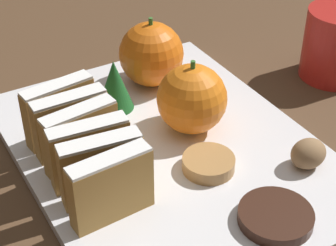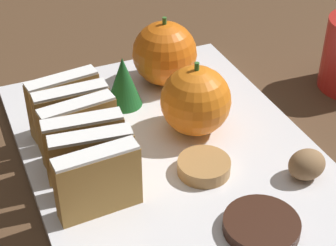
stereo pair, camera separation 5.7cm
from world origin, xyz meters
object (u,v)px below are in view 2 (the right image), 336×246
orange_far (165,54)px  chocolate_cookie (261,226)px  orange_near (196,101)px  walnut (307,164)px

orange_far → chocolate_cookie: size_ratio=1.27×
orange_near → orange_far: 0.11m
orange_near → chocolate_cookie: 0.16m
orange_near → orange_far: size_ratio=0.97×
orange_far → chocolate_cookie: bearing=-94.2°
walnut → chocolate_cookie: walnut is taller
walnut → chocolate_cookie: size_ratio=0.55×
orange_far → chocolate_cookie: orange_far is taller
orange_far → chocolate_cookie: (-0.02, -0.26, -0.03)m
orange_far → walnut: (0.06, -0.22, -0.02)m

